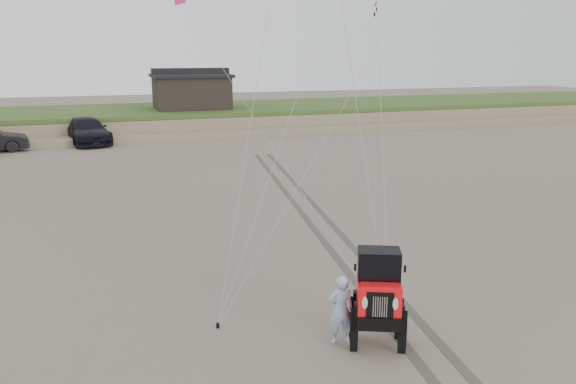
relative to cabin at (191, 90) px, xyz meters
name	(u,v)px	position (x,y,z in m)	size (l,w,h in m)	color
ground	(367,322)	(-2.00, -37.00, -3.24)	(160.00, 160.00, 0.00)	#6B6054
dune_ridge	(168,119)	(-2.00, 0.50, -2.42)	(160.00, 14.25, 1.73)	#7A6B54
cabin	(191,90)	(0.00, 0.00, 0.00)	(6.40, 5.40, 3.35)	black
truck_c	(87,131)	(-8.47, -5.67, -2.33)	(2.53, 6.23, 1.81)	black
jeep	(378,309)	(-2.30, -38.07, -2.37)	(2.02, 4.68, 1.74)	#FF1217
man	(341,310)	(-3.02, -37.70, -2.44)	(0.58, 0.38, 1.60)	#96C2E7
stake_main	(218,325)	(-5.46, -36.13, -3.18)	(0.08, 0.08, 0.12)	black
stake_aux	(390,328)	(-1.67, -37.54, -3.18)	(0.08, 0.08, 0.12)	black
tire_tracks	(319,222)	(0.00, -29.00, -3.23)	(5.22, 29.74, 0.01)	#4C443D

